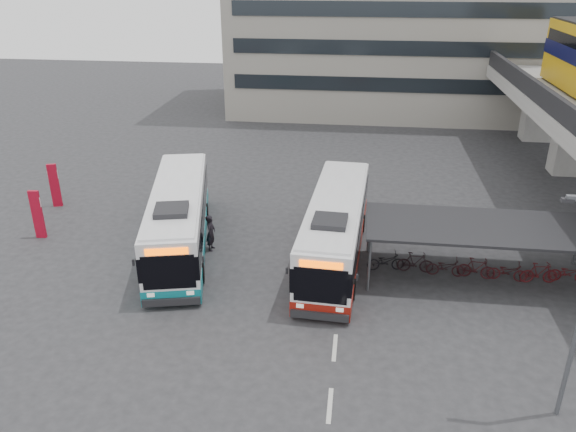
# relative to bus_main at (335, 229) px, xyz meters

# --- Properties ---
(ground) EXTENTS (120.00, 120.00, 0.00)m
(ground) POSITION_rel_bus_main_xyz_m (-2.11, -3.98, -1.53)
(ground) COLOR #28282B
(ground) RESTS_ON ground
(bike_shelter) EXTENTS (10.00, 4.00, 2.54)m
(bike_shelter) POSITION_rel_bus_main_xyz_m (6.39, -0.98, -0.17)
(bike_shelter) COLOR #595B60
(bike_shelter) RESTS_ON ground
(road_markings) EXTENTS (0.15, 7.60, 0.01)m
(road_markings) POSITION_rel_bus_main_xyz_m (0.39, -6.98, -1.52)
(road_markings) COLOR beige
(road_markings) RESTS_ON ground
(bus_main) EXTENTS (3.00, 11.23, 3.29)m
(bus_main) POSITION_rel_bus_main_xyz_m (0.00, 0.00, 0.00)
(bus_main) COLOR white
(bus_main) RESTS_ON ground
(bus_teal) EXTENTS (4.99, 11.54, 3.34)m
(bus_teal) POSITION_rel_bus_main_xyz_m (-7.65, 0.15, 0.02)
(bus_teal) COLOR white
(bus_teal) RESTS_ON ground
(pedestrian) EXTENTS (0.46, 0.68, 1.83)m
(pedestrian) POSITION_rel_bus_main_xyz_m (-6.07, 0.05, -0.61)
(pedestrian) COLOR black
(pedestrian) RESTS_ON ground
(sign_totem_mid) EXTENTS (0.56, 0.21, 2.58)m
(sign_totem_mid) POSITION_rel_bus_main_xyz_m (-15.14, 0.24, -0.19)
(sign_totem_mid) COLOR #A50A20
(sign_totem_mid) RESTS_ON ground
(sign_totem_north) EXTENTS (0.54, 0.32, 2.57)m
(sign_totem_north) POSITION_rel_bus_main_xyz_m (-16.35, 4.22, -0.20)
(sign_totem_north) COLOR #A50A20
(sign_totem_north) RESTS_ON ground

